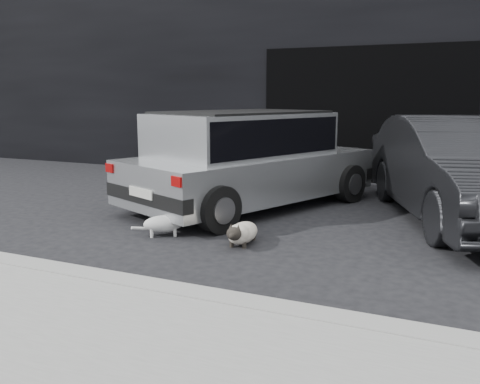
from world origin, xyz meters
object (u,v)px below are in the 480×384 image
at_px(silver_hatchback, 247,155).
at_px(second_car, 460,170).
at_px(cat_white, 166,223).
at_px(cat_siamese, 241,233).

xyz_separation_m(silver_hatchback, second_car, (2.95, 0.34, -0.09)).
distance_m(silver_hatchback, cat_white, 2.02).
xyz_separation_m(second_car, cat_white, (-3.20, -2.24, -0.54)).
relative_size(silver_hatchback, second_car, 1.01).
relative_size(silver_hatchback, cat_white, 7.32).
bearing_deg(cat_white, second_car, 91.28).
bearing_deg(silver_hatchback, cat_white, -74.53).
bearing_deg(second_car, silver_hatchback, 165.38).
relative_size(silver_hatchback, cat_siamese, 4.88).
distance_m(silver_hatchback, cat_siamese, 2.12).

